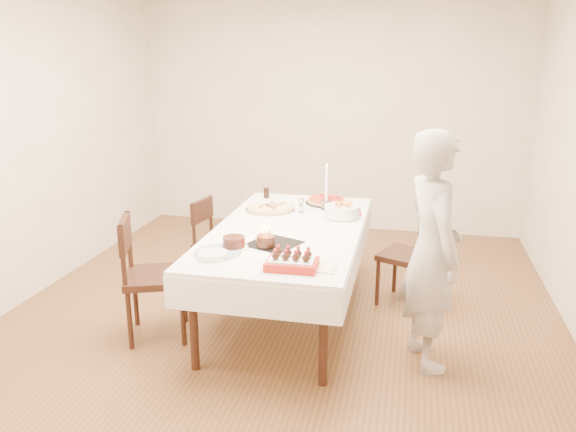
% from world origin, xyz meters
% --- Properties ---
extents(floor, '(5.00, 5.00, 0.00)m').
position_xyz_m(floor, '(0.00, 0.00, 0.00)').
color(floor, '#52381C').
rests_on(floor, ground).
extents(wall_back, '(4.50, 0.04, 2.70)m').
position_xyz_m(wall_back, '(0.00, 2.50, 1.35)').
color(wall_back, beige).
rests_on(wall_back, floor).
extents(wall_front, '(4.50, 0.04, 2.70)m').
position_xyz_m(wall_front, '(0.00, -2.50, 1.35)').
color(wall_front, beige).
rests_on(wall_front, floor).
extents(wall_left, '(0.04, 5.00, 2.70)m').
position_xyz_m(wall_left, '(-2.25, 0.00, 1.35)').
color(wall_left, beige).
rests_on(wall_left, floor).
extents(dining_table, '(1.28, 2.21, 0.75)m').
position_xyz_m(dining_table, '(0.05, -0.03, 0.38)').
color(dining_table, white).
rests_on(dining_table, floor).
extents(chair_right_savory, '(0.57, 0.57, 0.86)m').
position_xyz_m(chair_right_savory, '(0.98, 0.42, 0.43)').
color(chair_right_savory, '#331911').
rests_on(chair_right_savory, floor).
extents(chair_left_savory, '(0.48, 0.48, 0.81)m').
position_xyz_m(chair_left_savory, '(-0.70, 0.44, 0.41)').
color(chair_left_savory, '#331911').
rests_on(chair_left_savory, floor).
extents(chair_left_dessert, '(0.63, 0.63, 0.95)m').
position_xyz_m(chair_left_dessert, '(-0.84, -0.57, 0.47)').
color(chair_left_dessert, '#331911').
rests_on(chair_left_dessert, floor).
extents(person, '(0.57, 0.69, 1.63)m').
position_xyz_m(person, '(1.14, -0.51, 0.81)').
color(person, '#B1ACA7').
rests_on(person, floor).
extents(pizza_white, '(0.52, 0.52, 0.04)m').
position_xyz_m(pizza_white, '(-0.22, 0.44, 0.77)').
color(pizza_white, beige).
rests_on(pizza_white, dining_table).
extents(pizza_pepperoni, '(0.44, 0.44, 0.04)m').
position_xyz_m(pizza_pepperoni, '(0.23, 0.80, 0.77)').
color(pizza_pepperoni, red).
rests_on(pizza_pepperoni, dining_table).
extents(red_placemat, '(0.29, 0.29, 0.01)m').
position_xyz_m(red_placemat, '(0.44, 0.54, 0.75)').
color(red_placemat, '#B21E1E').
rests_on(red_placemat, dining_table).
extents(pasta_bowl, '(0.36, 0.36, 0.09)m').
position_xyz_m(pasta_bowl, '(0.43, 0.36, 0.80)').
color(pasta_bowl, white).
rests_on(pasta_bowl, dining_table).
extents(taper_candle, '(0.12, 0.12, 0.42)m').
position_xyz_m(taper_candle, '(0.26, 0.58, 0.96)').
color(taper_candle, white).
rests_on(taper_candle, dining_table).
extents(shaker_pair, '(0.13, 0.13, 0.11)m').
position_xyz_m(shaker_pair, '(0.06, 0.44, 0.81)').
color(shaker_pair, white).
rests_on(shaker_pair, dining_table).
extents(cola_glass, '(0.06, 0.06, 0.10)m').
position_xyz_m(cola_glass, '(-0.36, 0.87, 0.80)').
color(cola_glass, black).
rests_on(cola_glass, dining_table).
extents(layer_cake, '(0.23, 0.23, 0.08)m').
position_xyz_m(layer_cake, '(-0.22, -0.57, 0.79)').
color(layer_cake, '#35170D').
rests_on(layer_cake, dining_table).
extents(cake_board, '(0.43, 0.43, 0.01)m').
position_xyz_m(cake_board, '(0.03, -0.42, 0.75)').
color(cake_board, black).
rests_on(cake_board, dining_table).
extents(birthday_cake, '(0.16, 0.16, 0.14)m').
position_xyz_m(birthday_cake, '(-0.01, -0.50, 0.83)').
color(birthday_cake, '#3B1910').
rests_on(birthday_cake, dining_table).
extents(strawberry_box, '(0.33, 0.23, 0.08)m').
position_xyz_m(strawberry_box, '(0.26, -0.86, 0.79)').
color(strawberry_box, '#A51B12').
rests_on(strawberry_box, dining_table).
extents(box_lid, '(0.27, 0.19, 0.02)m').
position_xyz_m(box_lid, '(0.40, -0.81, 0.75)').
color(box_lid, beige).
rests_on(box_lid, dining_table).
extents(plate_stack, '(0.23, 0.23, 0.04)m').
position_xyz_m(plate_stack, '(-0.30, -0.79, 0.77)').
color(plate_stack, white).
rests_on(plate_stack, dining_table).
extents(china_plate, '(0.41, 0.41, 0.01)m').
position_xyz_m(china_plate, '(-0.30, -0.69, 0.76)').
color(china_plate, white).
rests_on(china_plate, dining_table).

